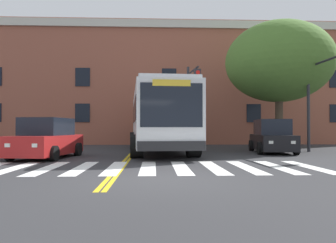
% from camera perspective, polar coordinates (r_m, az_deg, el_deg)
% --- Properties ---
extents(ground_plane, '(120.00, 120.00, 0.00)m').
position_cam_1_polar(ground_plane, '(8.27, -1.66, -10.03)').
color(ground_plane, '#303033').
extents(crosswalk, '(12.14, 3.71, 0.01)m').
position_cam_1_polar(crosswalk, '(10.66, -6.35, -8.00)').
color(crosswalk, white).
rests_on(crosswalk, ground).
extents(lane_line_yellow_inner, '(0.12, 36.00, 0.01)m').
position_cam_1_polar(lane_line_yellow_inner, '(24.62, -5.17, -4.09)').
color(lane_line_yellow_inner, gold).
rests_on(lane_line_yellow_inner, ground).
extents(lane_line_yellow_outer, '(0.12, 36.00, 0.01)m').
position_cam_1_polar(lane_line_yellow_outer, '(24.61, -4.80, -4.09)').
color(lane_line_yellow_outer, gold).
rests_on(lane_line_yellow_outer, ground).
extents(city_bus, '(3.60, 11.30, 3.32)m').
position_cam_1_polar(city_bus, '(17.54, -1.68, 0.63)').
color(city_bus, white).
rests_on(city_bus, ground).
extents(car_red_near_lane, '(2.40, 4.23, 1.70)m').
position_cam_1_polar(car_red_near_lane, '(14.85, -20.33, -2.95)').
color(car_red_near_lane, '#AD1E1E').
rests_on(car_red_near_lane, ground).
extents(car_black_far_lane, '(2.28, 4.06, 1.72)m').
position_cam_1_polar(car_black_far_lane, '(17.72, 17.66, -2.66)').
color(car_black_far_lane, black).
rests_on(car_black_far_lane, ground).
extents(car_white_behind_bus, '(2.54, 4.67, 1.85)m').
position_cam_1_polar(car_white_behind_bus, '(25.96, -0.70, -2.11)').
color(car_white_behind_bus, white).
rests_on(car_white_behind_bus, ground).
extents(traffic_light_near_corner, '(0.41, 4.10, 4.99)m').
position_cam_1_polar(traffic_light_near_corner, '(17.68, 25.91, 5.83)').
color(traffic_light_near_corner, '#28282D').
rests_on(traffic_light_near_corner, ground).
extents(traffic_light_overhead, '(0.51, 2.66, 5.01)m').
position_cam_1_polar(traffic_light_overhead, '(19.03, 4.20, 4.99)').
color(traffic_light_overhead, '#28282D').
rests_on(traffic_light_overhead, ground).
extents(street_tree_curbside_large, '(6.72, 6.78, 7.67)m').
position_cam_1_polar(street_tree_curbside_large, '(21.13, 18.72, 9.76)').
color(street_tree_curbside_large, '#4C3D2D').
rests_on(street_tree_curbside_large, ground).
extents(building_facade, '(32.74, 9.44, 9.67)m').
position_cam_1_polar(building_facade, '(29.80, -0.22, 5.74)').
color(building_facade, '#9E5642').
rests_on(building_facade, ground).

